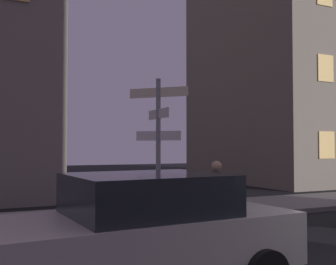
{
  "coord_description": "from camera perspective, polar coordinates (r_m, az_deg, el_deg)",
  "views": [
    {
      "loc": [
        -5.14,
        -3.18,
        1.9
      ],
      "look_at": [
        -0.69,
        6.51,
        2.29
      ],
      "focal_mm": 43.82,
      "sensor_mm": 36.0,
      "label": 1
    }
  ],
  "objects": [
    {
      "name": "signpost",
      "position": [
        10.36,
        -1.36,
        -0.3
      ],
      "size": [
        1.14,
        1.22,
        3.5
      ],
      "color": "gray",
      "rests_on": "sidewalk_kerb"
    },
    {
      "name": "car_side_parked",
      "position": [
        5.37,
        -4.75,
        -13.79
      ],
      "size": [
        4.54,
        2.23,
        1.56
      ],
      "color": "beige",
      "rests_on": "ground_plane"
    },
    {
      "name": "building_right_block",
      "position": [
        26.77,
        18.67,
        15.73
      ],
      "size": [
        10.98,
        9.98,
        20.06
      ],
      "color": "#6B6056",
      "rests_on": "ground_plane"
    },
    {
      "name": "sidewalk_kerb",
      "position": [
        11.88,
        1.32,
        -10.93
      ],
      "size": [
        40.0,
        2.88,
        0.14
      ],
      "primitive_type": "cube",
      "color": "gray",
      "rests_on": "ground_plane"
    },
    {
      "name": "cyclist",
      "position": [
        9.02,
        7.06,
        -9.4
      ],
      "size": [
        1.82,
        0.32,
        1.61
      ],
      "color": "black",
      "rests_on": "ground_plane"
    }
  ]
}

